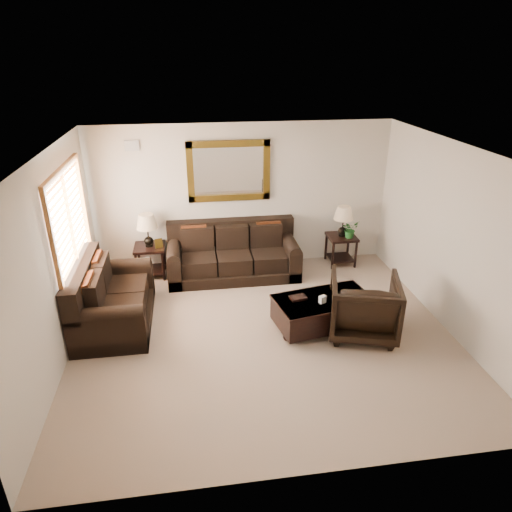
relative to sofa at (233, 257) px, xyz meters
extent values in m
cube|color=gray|center=(0.25, -2.03, -0.35)|extent=(5.50, 5.00, 0.01)
cube|color=white|center=(0.25, -2.03, 2.35)|extent=(5.50, 5.00, 0.01)
cube|color=beige|center=(0.25, 0.47, 1.00)|extent=(5.50, 0.01, 2.70)
cube|color=beige|center=(0.25, -4.53, 1.00)|extent=(5.50, 0.01, 2.70)
cube|color=beige|center=(-2.50, -2.03, 1.00)|extent=(0.01, 5.00, 2.70)
cube|color=beige|center=(3.00, -2.03, 1.00)|extent=(0.01, 5.00, 2.70)
cube|color=white|center=(-2.48, -1.13, 1.20)|extent=(0.01, 1.80, 1.50)
cube|color=brown|center=(-2.45, -1.13, 1.99)|extent=(0.06, 1.96, 0.08)
cube|color=brown|center=(-2.45, -1.13, 0.41)|extent=(0.06, 1.96, 0.08)
cube|color=brown|center=(-2.45, -2.07, 1.20)|extent=(0.06, 0.08, 1.50)
cube|color=brown|center=(-2.45, -0.19, 1.20)|extent=(0.06, 0.08, 1.50)
cube|color=brown|center=(-2.45, -1.13, 1.20)|extent=(0.05, 0.05, 1.50)
cube|color=#4F360F|center=(0.00, 0.43, 1.50)|extent=(1.50, 0.06, 1.10)
cube|color=white|center=(0.00, 0.45, 1.50)|extent=(1.26, 0.01, 0.86)
cube|color=#999999|center=(-1.65, 0.45, 2.00)|extent=(0.25, 0.02, 0.18)
cube|color=black|center=(0.00, -0.07, -0.25)|extent=(2.37, 1.02, 0.19)
cube|color=black|center=(0.00, 0.33, 0.38)|extent=(2.37, 0.24, 0.48)
cube|color=black|center=(-0.63, -0.09, -0.01)|extent=(0.61, 0.84, 0.29)
cube|color=black|center=(0.00, -0.09, -0.01)|extent=(0.61, 0.84, 0.29)
cube|color=black|center=(0.63, -0.09, -0.01)|extent=(0.61, 0.84, 0.29)
cube|color=black|center=(-1.07, -0.07, -0.07)|extent=(0.24, 1.02, 0.57)
cylinder|color=black|center=(-1.07, -0.07, 0.22)|extent=(0.24, 1.00, 0.24)
cube|color=black|center=(1.07, -0.07, -0.07)|extent=(0.24, 1.02, 0.57)
cylinder|color=black|center=(1.07, -0.07, 0.22)|extent=(0.24, 1.00, 0.24)
cube|color=#67280D|center=(-0.69, 0.13, 0.37)|extent=(0.45, 0.20, 0.46)
cube|color=#67280D|center=(0.69, 0.13, 0.37)|extent=(0.45, 0.20, 0.46)
cube|color=black|center=(-1.95, -1.39, -0.25)|extent=(1.06, 1.79, 0.20)
cube|color=black|center=(-2.36, -1.39, 0.40)|extent=(0.25, 1.79, 0.50)
cube|color=black|center=(-1.93, -1.72, 0.00)|extent=(0.87, 0.62, 0.30)
cube|color=black|center=(-1.93, -1.07, 0.00)|extent=(0.87, 0.62, 0.30)
cube|color=black|center=(-1.95, -2.17, -0.05)|extent=(1.06, 0.25, 0.59)
cylinder|color=black|center=(-1.95, -2.17, 0.24)|extent=(1.04, 0.25, 0.25)
cube|color=black|center=(-1.95, -0.62, -0.05)|extent=(1.06, 0.25, 0.59)
cylinder|color=black|center=(-1.95, -0.62, 0.24)|extent=(1.04, 0.25, 0.25)
cube|color=#67280D|center=(-2.15, -1.77, 0.40)|extent=(0.21, 0.47, 0.48)
cube|color=#67280D|center=(-2.15, -1.01, 0.40)|extent=(0.21, 0.47, 0.48)
cube|color=black|center=(-1.51, 0.15, 0.22)|extent=(0.55, 0.55, 0.05)
cube|color=black|center=(-1.51, 0.15, -0.23)|extent=(0.46, 0.46, 0.03)
cylinder|color=black|center=(-1.74, -0.08, -0.08)|extent=(0.05, 0.05, 0.55)
cylinder|color=black|center=(-1.27, -0.08, -0.08)|extent=(0.05, 0.05, 0.55)
cylinder|color=black|center=(-1.74, 0.39, -0.08)|extent=(0.05, 0.05, 0.55)
cylinder|color=black|center=(-1.27, 0.39, -0.08)|extent=(0.05, 0.05, 0.55)
sphere|color=black|center=(-1.51, 0.15, 0.34)|extent=(0.17, 0.17, 0.17)
cylinder|color=black|center=(-1.51, 0.15, 0.52)|extent=(0.02, 0.02, 0.36)
cone|color=tan|center=(-1.51, 0.15, 0.72)|extent=(0.38, 0.38, 0.26)
cube|color=#4F360F|center=(-1.33, 0.05, 0.33)|extent=(0.15, 0.10, 0.17)
cube|color=black|center=(2.13, 0.16, 0.20)|extent=(0.53, 0.53, 0.05)
cube|color=black|center=(2.13, 0.16, -0.24)|extent=(0.45, 0.45, 0.03)
cylinder|color=black|center=(1.90, -0.07, -0.09)|extent=(0.05, 0.05, 0.53)
cylinder|color=black|center=(2.35, -0.07, -0.09)|extent=(0.05, 0.05, 0.53)
cylinder|color=black|center=(1.90, 0.39, -0.09)|extent=(0.05, 0.05, 0.53)
cylinder|color=black|center=(2.35, 0.39, -0.09)|extent=(0.05, 0.05, 0.53)
sphere|color=black|center=(2.13, 0.16, 0.33)|extent=(0.16, 0.16, 0.16)
cylinder|color=black|center=(2.13, 0.16, 0.50)|extent=(0.02, 0.02, 0.35)
cone|color=tan|center=(2.13, 0.16, 0.69)|extent=(0.37, 0.37, 0.25)
sphere|color=black|center=(0.56, -2.25, -0.30)|extent=(0.13, 0.13, 0.13)
sphere|color=black|center=(1.75, -2.25, -0.30)|extent=(0.13, 0.13, 0.13)
sphere|color=black|center=(0.56, -1.70, -0.30)|extent=(0.13, 0.13, 0.13)
sphere|color=black|center=(1.75, -1.70, -0.30)|extent=(0.13, 0.13, 0.13)
cube|color=black|center=(1.16, -1.97, -0.06)|extent=(1.53, 1.01, 0.40)
cube|color=black|center=(1.16, -1.97, 0.11)|extent=(1.56, 1.03, 0.04)
cube|color=black|center=(0.78, -1.92, 0.15)|extent=(0.26, 0.21, 0.03)
cube|color=black|center=(1.48, -2.03, 0.15)|extent=(0.24, 0.19, 0.03)
cube|color=white|center=(1.10, -2.08, 0.19)|extent=(0.12, 0.10, 0.11)
imported|color=black|center=(1.69, -2.21, 0.14)|extent=(1.18, 1.13, 0.99)
imported|color=#20591E|center=(2.24, 0.06, 0.36)|extent=(0.41, 0.43, 0.26)
camera|label=1|loc=(-0.70, -7.65, 3.52)|focal=32.00mm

